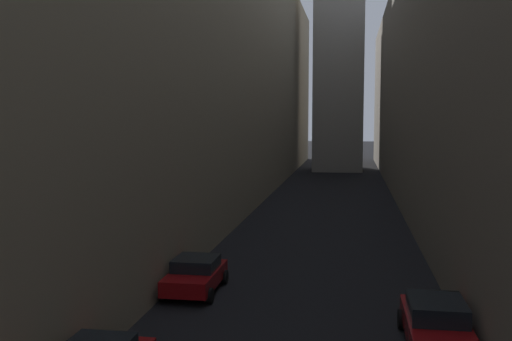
{
  "coord_description": "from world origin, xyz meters",
  "views": [
    {
      "loc": [
        1.75,
        4.24,
        7.07
      ],
      "look_at": [
        0.0,
        14.98,
        6.08
      ],
      "focal_mm": 40.97,
      "sensor_mm": 36.0,
      "label": 1
    }
  ],
  "objects": [
    {
      "name": "ground_plane",
      "position": [
        0.0,
        48.0,
        0.0
      ],
      "size": [
        264.0,
        264.0,
        0.0
      ],
      "primitive_type": "plane",
      "color": "black"
    },
    {
      "name": "building_block_left",
      "position": [
        -13.44,
        50.0,
        11.58
      ],
      "size": [
        15.88,
        108.0,
        23.17
      ],
      "primitive_type": "cube",
      "color": "gray",
      "rests_on": "ground"
    },
    {
      "name": "building_block_right",
      "position": [
        10.87,
        50.0,
        9.94
      ],
      "size": [
        10.75,
        108.0,
        19.87
      ],
      "primitive_type": "cube",
      "color": "#756B5B",
      "rests_on": "ground"
    },
    {
      "name": "parked_car_left_far",
      "position": [
        -4.4,
        26.69,
        0.73
      ],
      "size": [
        2.06,
        3.91,
        1.41
      ],
      "rotation": [
        0.0,
        0.0,
        1.57
      ],
      "color": "maroon",
      "rests_on": "ground"
    },
    {
      "name": "parked_car_right_far",
      "position": [
        4.4,
        22.29,
        0.8
      ],
      "size": [
        2.02,
        4.27,
        1.54
      ],
      "rotation": [
        0.0,
        0.0,
        1.57
      ],
      "color": "maroon",
      "rests_on": "ground"
    }
  ]
}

